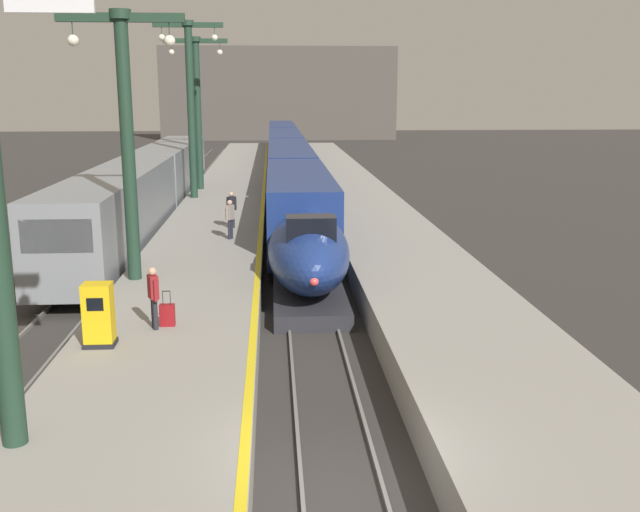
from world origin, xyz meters
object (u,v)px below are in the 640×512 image
highspeed_train_main (287,160)px  ticket_machine_yellow (99,317)px  passenger_far_waiting (232,207)px  station_column_mid (126,121)px  passenger_mid_platform (230,216)px  station_column_far (190,94)px  station_column_distant (197,99)px  rolling_suitcase (167,315)px  passenger_near_edge (153,293)px  regional_train_adjacent (150,185)px

highspeed_train_main → ticket_machine_yellow: bearing=-97.8°
passenger_far_waiting → highspeed_train_main: bearing=82.8°
station_column_mid → ticket_machine_yellow: (0.35, -6.71, -4.53)m
passenger_mid_platform → ticket_machine_yellow: passenger_mid_platform is taller
station_column_far → station_column_distant: 4.01m
rolling_suitcase → passenger_mid_platform: bearing=84.9°
station_column_far → highspeed_train_main: bearing=67.5°
highspeed_train_main → passenger_far_waiting: bearing=-97.2°
ticket_machine_yellow → rolling_suitcase: bearing=45.5°
station_column_far → passenger_mid_platform: station_column_far is taller
highspeed_train_main → passenger_mid_platform: bearing=-96.4°
station_column_far → ticket_machine_yellow: (0.35, -26.25, -5.31)m
passenger_far_waiting → rolling_suitcase: passenger_far_waiting is taller
passenger_far_waiting → rolling_suitcase: (-0.98, -14.50, -0.69)m
station_column_mid → station_column_distant: bearing=90.0°
ticket_machine_yellow → passenger_far_waiting: bearing=81.3°
highspeed_train_main → station_column_distant: size_ratio=7.91×
passenger_near_edge → ticket_machine_yellow: size_ratio=1.06×
station_column_far → rolling_suitcase: station_column_far is taller
station_column_far → station_column_distant: size_ratio=1.06×
passenger_near_edge → rolling_suitcase: (0.30, 0.24, -0.69)m
ticket_machine_yellow → highspeed_train_main: bearing=82.2°
highspeed_train_main → regional_train_adjacent: regional_train_adjacent is taller
station_column_far → passenger_far_waiting: bearing=-74.8°
station_column_far → station_column_distant: (-0.00, 4.00, -0.32)m
passenger_far_waiting → rolling_suitcase: bearing=-93.9°
station_column_mid → rolling_suitcase: 7.44m
highspeed_train_main → passenger_mid_platform: (-3.04, -27.10, 0.07)m
station_column_mid → passenger_mid_platform: (2.86, 6.68, -4.28)m
station_column_mid → station_column_distant: size_ratio=0.91×
station_column_far → passenger_near_edge: (1.51, -25.01, -5.06)m
station_column_distant → ticket_machine_yellow: station_column_distant is taller
passenger_near_edge → station_column_distant: bearing=93.0°
highspeed_train_main → ticket_machine_yellow: size_ratio=47.26×
passenger_near_edge → passenger_far_waiting: (1.28, 14.74, 0.00)m
passenger_far_waiting → station_column_distant: bearing=101.1°
rolling_suitcase → highspeed_train_main: bearing=84.0°
highspeed_train_main → ticket_machine_yellow: 40.87m
ticket_machine_yellow → passenger_mid_platform: bearing=79.4°
station_column_mid → station_column_distant: 23.54m
station_column_far → rolling_suitcase: 25.49m
station_column_distant → passenger_far_waiting: 15.28m
station_column_mid → rolling_suitcase: (1.81, -5.23, -4.97)m
highspeed_train_main → rolling_suitcase: highspeed_train_main is taller
passenger_mid_platform → rolling_suitcase: 11.97m
station_column_mid → passenger_far_waiting: 10.59m
station_column_far → passenger_far_waiting: (2.79, -10.27, -5.06)m
station_column_distant → rolling_suitcase: station_column_distant is taller
station_column_distant → station_column_mid: bearing=-90.0°
highspeed_train_main → regional_train_adjacent: 18.56m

